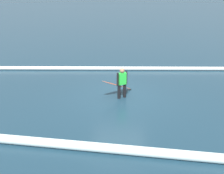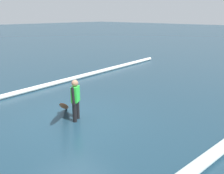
# 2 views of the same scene
# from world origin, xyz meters

# --- Properties ---
(ground_plane) EXTENTS (154.56, 154.56, 0.00)m
(ground_plane) POSITION_xyz_m (0.00, 0.00, 0.00)
(ground_plane) COLOR #1C394A
(surfer) EXTENTS (0.45, 0.41, 1.38)m
(surfer) POSITION_xyz_m (-0.12, 0.11, 0.77)
(surfer) COLOR black
(surfer) RESTS_ON ground_plane
(surfboard) EXTENTS (1.44, 1.63, 0.94)m
(surfboard) POSITION_xyz_m (0.09, -0.24, 0.46)
(surfboard) COLOR #E55926
(surfboard) RESTS_ON ground_plane
(wave_crest_foreground) EXTENTS (20.99, 1.75, 0.21)m
(wave_crest_foreground) POSITION_xyz_m (-0.80, -3.92, 0.11)
(wave_crest_foreground) COLOR white
(wave_crest_foreground) RESTS_ON ground_plane
(wave_crest_midground) EXTENTS (16.43, 1.54, 0.30)m
(wave_crest_midground) POSITION_xyz_m (-2.09, 4.50, 0.15)
(wave_crest_midground) COLOR white
(wave_crest_midground) RESTS_ON ground_plane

